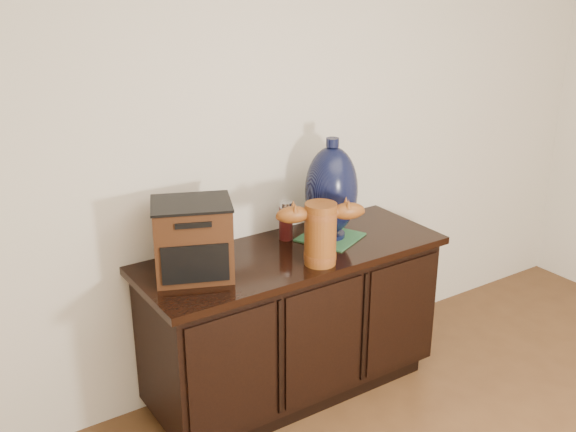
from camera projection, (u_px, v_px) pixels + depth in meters
sideboard at (293, 321)px, 3.23m from camera, size 1.46×0.56×0.75m
terracotta_vessel at (320, 230)px, 2.92m from camera, size 0.39×0.21×0.28m
tv_radio at (193, 239)px, 2.81m from camera, size 0.40×0.37×0.33m
green_mat at (330, 237)px, 3.25m from camera, size 0.35×0.35×0.01m
lamp_base at (331, 191)px, 3.17m from camera, size 0.33×0.33×0.49m
spray_can at (286, 221)px, 3.21m from camera, size 0.06×0.06×0.19m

